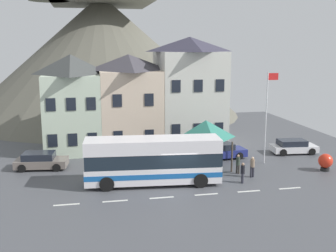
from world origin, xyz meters
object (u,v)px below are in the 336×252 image
hilltop_castle (102,50)px  townhouse_00 (72,103)px  transit_bus (153,161)px  public_bench (172,155)px  townhouse_02 (189,92)px  townhouse_01 (129,101)px  flagpole (267,112)px  harbour_buoy (325,161)px  parked_car_01 (219,151)px  parked_car_02 (293,147)px  pedestrian_01 (194,161)px  pedestrian_02 (252,166)px  bus_shelter (206,129)px  pedestrian_03 (238,163)px  pedestrian_00 (243,172)px  parked_car_00 (41,161)px

hilltop_castle → townhouse_00: bearing=-100.4°
transit_bus → public_bench: size_ratio=6.52×
townhouse_02 → transit_bus: townhouse_02 is taller
townhouse_01 → public_bench: bearing=-62.9°
flagpole → harbour_buoy: (3.73, -2.93, -3.60)m
parked_car_01 → parked_car_02: size_ratio=1.13×
pedestrian_01 → pedestrian_02: bearing=-31.5°
pedestrian_01 → bus_shelter: bearing=37.3°
bus_shelter → pedestrian_03: (1.95, -2.19, -2.27)m
harbour_buoy → parked_car_02: bearing=88.2°
transit_bus → pedestrian_01: transit_bus is taller
bus_shelter → public_bench: size_ratio=2.60×
bus_shelter → flagpole: (5.21, 0.06, 1.25)m
townhouse_02 → pedestrian_00: townhouse_02 is taller
pedestrian_02 → public_bench: bearing=131.6°
parked_car_02 → public_bench: size_ratio=2.83×
townhouse_01 → pedestrian_01: (4.05, -8.96, -3.59)m
townhouse_02 → transit_bus: bearing=-116.1°
pedestrian_03 → public_bench: 6.22m
pedestrian_00 → public_bench: pedestrian_00 is taller
parked_car_00 → hilltop_castle: bearing=83.8°
townhouse_02 → flagpole: 9.06m
parked_car_02 → harbour_buoy: bearing=-86.8°
parked_car_02 → parked_car_00: bearing=-173.9°
pedestrian_01 → pedestrian_02: size_ratio=1.01×
townhouse_00 → pedestrian_02: 17.72m
townhouse_01 → bus_shelter: bearing=-57.1°
hilltop_castle → public_bench: (4.44, -26.39, -8.50)m
townhouse_02 → bus_shelter: size_ratio=2.72×
parked_car_00 → harbour_buoy: size_ratio=3.07×
parked_car_02 → public_bench: 11.40m
townhouse_02 → pedestrian_02: townhouse_02 is taller
townhouse_01 → parked_car_01: townhouse_01 is taller
townhouse_01 → hilltop_castle: size_ratio=0.23×
townhouse_00 → townhouse_02: (11.14, -0.20, 0.80)m
parked_car_01 → pedestrian_01: size_ratio=2.97×
parked_car_02 → pedestrian_00: bearing=-132.8°
bus_shelter → pedestrian_00: size_ratio=2.58×
hilltop_castle → harbour_buoy: 36.21m
pedestrian_03 → flagpole: 5.29m
pedestrian_00 → public_bench: (-3.78, 6.67, -0.31)m
pedestrian_02 → transit_bus: bearing=-179.9°
parked_car_00 → pedestrian_02: pedestrian_02 is taller
parked_car_00 → public_bench: (10.69, 0.18, -0.18)m
pedestrian_01 → pedestrian_02: pedestrian_01 is taller
transit_bus → pedestrian_02: size_ratio=6.13×
transit_bus → flagpole: bearing=23.3°
bus_shelter → parked_car_00: 13.39m
transit_bus → parked_car_00: 9.86m
hilltop_castle → pedestrian_03: size_ratio=25.53×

